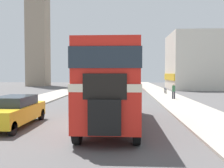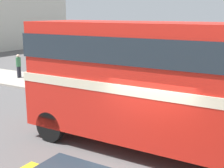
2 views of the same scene
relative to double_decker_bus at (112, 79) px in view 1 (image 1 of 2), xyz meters
name	(u,v)px [view 1 (image 1 of 2)]	position (x,y,z in m)	size (l,w,h in m)	color
ground_plane	(88,124)	(-1.28, -0.04, -2.40)	(120.00, 120.00, 0.00)	#565454
sidewalk_right	(218,125)	(5.47, -0.04, -2.34)	(3.50, 120.00, 0.12)	#A8A093
double_decker_bus	(112,79)	(0.00, 0.00, 0.00)	(2.57, 9.34, 4.03)	red
bus_distant	(124,73)	(0.51, 29.70, 0.26)	(2.40, 10.96, 4.50)	#B2140F
car_parked_near	(14,111)	(-4.98, -0.74, -1.61)	(1.80, 4.60, 1.53)	gold
pedestrian_walking	(174,90)	(5.57, 12.37, -1.41)	(0.31, 0.31, 1.55)	#282833
bicycle_on_pavement	(165,91)	(5.79, 19.05, -1.92)	(0.05, 1.76, 0.78)	black
shop_building_block	(224,61)	(17.54, 30.55, 2.32)	(18.59, 10.13, 9.46)	beige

